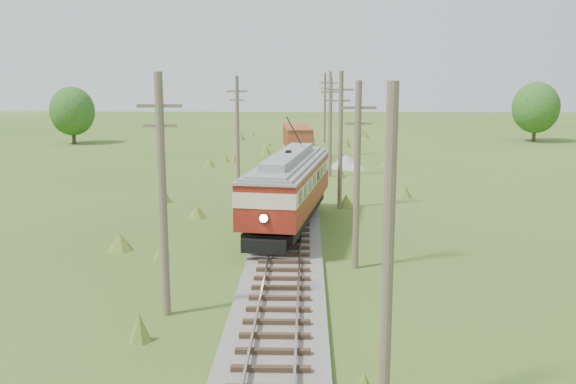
{
  "coord_description": "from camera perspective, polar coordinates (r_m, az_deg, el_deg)",
  "views": [
    {
      "loc": [
        1.04,
        -10.67,
        9.06
      ],
      "look_at": [
        0.0,
        23.83,
        2.46
      ],
      "focal_mm": 40.0,
      "sensor_mm": 36.0,
      "label": 1
    }
  ],
  "objects": [
    {
      "name": "gondola",
      "position": [
        67.48,
        0.84,
        4.82
      ],
      "size": [
        3.37,
        8.26,
        2.67
      ],
      "rotation": [
        0.0,
        0.0,
        0.1
      ],
      "color": "black",
      "rests_on": "ground"
    },
    {
      "name": "gravel_pile",
      "position": [
        60.25,
        5.34,
        2.69
      ],
      "size": [
        3.46,
        3.67,
        1.26
      ],
      "color": "gray",
      "rests_on": "ground"
    },
    {
      "name": "railbed_main",
      "position": [
        45.55,
        0.39,
        -0.4
      ],
      "size": [
        3.6,
        96.0,
        0.57
      ],
      "color": "#605B54",
      "rests_on": "ground"
    },
    {
      "name": "utility_pole_l_a",
      "position": [
        23.69,
        -11.09,
        -0.17
      ],
      "size": [
        1.6,
        0.3,
        9.0
      ],
      "color": "brown",
      "rests_on": "ground"
    },
    {
      "name": "streetcar",
      "position": [
        35.92,
        0.04,
        0.72
      ],
      "size": [
        4.94,
        13.27,
        6.0
      ],
      "rotation": [
        0.0,
        0.0,
        -0.15
      ],
      "color": "black",
      "rests_on": "ground"
    },
    {
      "name": "tree_mid_a",
      "position": [
        84.01,
        -18.63,
        6.82
      ],
      "size": [
        5.46,
        5.46,
        7.03
      ],
      "color": "#38281C",
      "rests_on": "ground"
    },
    {
      "name": "utility_pole_r_6",
      "position": [
        80.83,
        3.29,
        7.55
      ],
      "size": [
        1.6,
        0.3,
        8.7
      ],
      "color": "brown",
      "rests_on": "ground"
    },
    {
      "name": "utility_pole_r_5",
      "position": [
        67.86,
        3.75,
        7.01
      ],
      "size": [
        1.6,
        0.3,
        8.9
      ],
      "color": "brown",
      "rests_on": "ground"
    },
    {
      "name": "utility_pole_r_2",
      "position": [
        29.13,
        6.16,
        1.6
      ],
      "size": [
        1.6,
        0.3,
        8.6
      ],
      "color": "brown",
      "rests_on": "ground"
    },
    {
      "name": "utility_pole_r_3",
      "position": [
        41.96,
        4.68,
        4.72
      ],
      "size": [
        1.6,
        0.3,
        9.0
      ],
      "color": "brown",
      "rests_on": "ground"
    },
    {
      "name": "utility_pole_r_1",
      "position": [
        16.48,
        8.87,
        -5.74
      ],
      "size": [
        0.3,
        0.3,
        8.8
      ],
      "color": "brown",
      "rests_on": "ground"
    },
    {
      "name": "utility_pole_r_4",
      "position": [
        54.91,
        3.79,
        5.85
      ],
      "size": [
        1.6,
        0.3,
        8.4
      ],
      "color": "brown",
      "rests_on": "ground"
    },
    {
      "name": "utility_pole_l_b",
      "position": [
        51.18,
        -4.51,
        5.59
      ],
      "size": [
        1.6,
        0.3,
        8.6
      ],
      "color": "brown",
      "rests_on": "ground"
    },
    {
      "name": "tree_mid_b",
      "position": [
        87.72,
        21.17,
        7.01
      ],
      "size": [
        5.88,
        5.88,
        7.57
      ],
      "color": "#38281C",
      "rests_on": "ground"
    }
  ]
}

